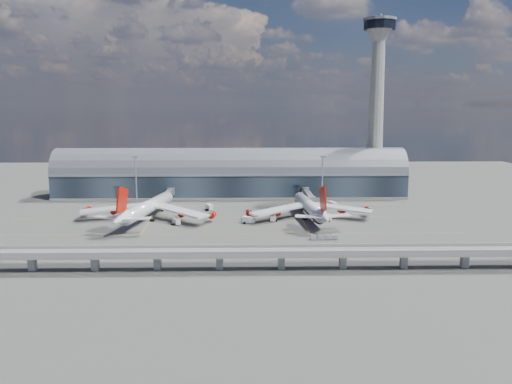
{
  "coord_description": "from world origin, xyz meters",
  "views": [
    {
      "loc": [
        8.34,
        -209.88,
        52.66
      ],
      "look_at": [
        13.22,
        10.0,
        14.0
      ],
      "focal_mm": 35.0,
      "sensor_mm": 36.0,
      "label": 1
    }
  ],
  "objects_px": {
    "cargo_train_0": "(127,251)",
    "cargo_train_2": "(324,237)",
    "airliner_left": "(147,208)",
    "service_truck_1": "(249,220)",
    "control_tower": "(376,106)",
    "floodlight_mast_left": "(136,179)",
    "airliner_right": "(310,208)",
    "service_truck_2": "(322,218)",
    "cargo_train_1": "(376,249)",
    "floodlight_mast_right": "(322,178)",
    "service_truck_0": "(176,221)",
    "service_truck_3": "(273,218)",
    "service_truck_4": "(332,204)",
    "service_truck_5": "(209,207)"
  },
  "relations": [
    {
      "from": "control_tower",
      "to": "cargo_train_0",
      "type": "relative_size",
      "value": 18.15
    },
    {
      "from": "floodlight_mast_right",
      "to": "cargo_train_1",
      "type": "xyz_separation_m",
      "value": [
        5.98,
        -91.17,
        -12.77
      ]
    },
    {
      "from": "floodlight_mast_right",
      "to": "airliner_right",
      "type": "relative_size",
      "value": 0.41
    },
    {
      "from": "service_truck_4",
      "to": "floodlight_mast_left",
      "type": "bearing_deg",
      "value": 150.44
    },
    {
      "from": "airliner_right",
      "to": "cargo_train_1",
      "type": "relative_size",
      "value": 6.26
    },
    {
      "from": "floodlight_mast_left",
      "to": "cargo_train_2",
      "type": "xyz_separation_m",
      "value": [
        89.48,
        -74.84,
        -12.66
      ]
    },
    {
      "from": "service_truck_1",
      "to": "service_truck_3",
      "type": "relative_size",
      "value": 0.92
    },
    {
      "from": "airliner_right",
      "to": "cargo_train_1",
      "type": "height_order",
      "value": "airliner_right"
    },
    {
      "from": "floodlight_mast_right",
      "to": "service_truck_2",
      "type": "height_order",
      "value": "floodlight_mast_right"
    },
    {
      "from": "service_truck_1",
      "to": "cargo_train_1",
      "type": "bearing_deg",
      "value": -118.09
    },
    {
      "from": "service_truck_1",
      "to": "service_truck_2",
      "type": "height_order",
      "value": "service_truck_1"
    },
    {
      "from": "service_truck_2",
      "to": "service_truck_3",
      "type": "relative_size",
      "value": 1.38
    },
    {
      "from": "floodlight_mast_left",
      "to": "service_truck_3",
      "type": "height_order",
      "value": "floodlight_mast_left"
    },
    {
      "from": "airliner_left",
      "to": "service_truck_5",
      "type": "height_order",
      "value": "airliner_left"
    },
    {
      "from": "control_tower",
      "to": "floodlight_mast_right",
      "type": "xyz_separation_m",
      "value": [
        -35.0,
        -28.0,
        -38.0
      ]
    },
    {
      "from": "cargo_train_2",
      "to": "service_truck_3",
      "type": "bearing_deg",
      "value": 30.21
    },
    {
      "from": "floodlight_mast_left",
      "to": "cargo_train_1",
      "type": "bearing_deg",
      "value": -40.7
    },
    {
      "from": "control_tower",
      "to": "service_truck_1",
      "type": "height_order",
      "value": "control_tower"
    },
    {
      "from": "service_truck_2",
      "to": "cargo_train_1",
      "type": "height_order",
      "value": "service_truck_2"
    },
    {
      "from": "floodlight_mast_left",
      "to": "service_truck_3",
      "type": "xyz_separation_m",
      "value": [
        71.25,
        -41.91,
        -12.14
      ]
    },
    {
      "from": "control_tower",
      "to": "service_truck_1",
      "type": "bearing_deg",
      "value": -135.21
    },
    {
      "from": "floodlight_mast_right",
      "to": "cargo_train_2",
      "type": "distance_m",
      "value": 76.64
    },
    {
      "from": "service_truck_4",
      "to": "cargo_train_2",
      "type": "height_order",
      "value": "service_truck_4"
    },
    {
      "from": "floodlight_mast_left",
      "to": "service_truck_4",
      "type": "xyz_separation_m",
      "value": [
        103.47,
        -12.56,
        -12.07
      ]
    },
    {
      "from": "service_truck_4",
      "to": "service_truck_2",
      "type": "bearing_deg",
      "value": -130.39
    },
    {
      "from": "service_truck_0",
      "to": "cargo_train_0",
      "type": "height_order",
      "value": "service_truck_0"
    },
    {
      "from": "service_truck_5",
      "to": "cargo_train_1",
      "type": "xyz_separation_m",
      "value": [
        65.74,
        -74.04,
        -0.57
      ]
    },
    {
      "from": "airliner_left",
      "to": "service_truck_1",
      "type": "distance_m",
      "value": 47.49
    },
    {
      "from": "service_truck_3",
      "to": "service_truck_4",
      "type": "relative_size",
      "value": 1.07
    },
    {
      "from": "cargo_train_2",
      "to": "floodlight_mast_right",
      "type": "bearing_deg",
      "value": -6.75
    },
    {
      "from": "service_truck_1",
      "to": "floodlight_mast_right",
      "type": "bearing_deg",
      "value": -24.84
    },
    {
      "from": "airliner_left",
      "to": "service_truck_1",
      "type": "bearing_deg",
      "value": 3.08
    },
    {
      "from": "floodlight_mast_right",
      "to": "service_truck_3",
      "type": "height_order",
      "value": "floodlight_mast_right"
    },
    {
      "from": "service_truck_0",
      "to": "airliner_right",
      "type": "bearing_deg",
      "value": -15.89
    },
    {
      "from": "cargo_train_2",
      "to": "floodlight_mast_left",
      "type": "bearing_deg",
      "value": 51.34
    },
    {
      "from": "service_truck_3",
      "to": "cargo_train_2",
      "type": "distance_m",
      "value": 37.65
    },
    {
      "from": "airliner_right",
      "to": "airliner_left",
      "type": "bearing_deg",
      "value": 175.91
    },
    {
      "from": "control_tower",
      "to": "service_truck_4",
      "type": "distance_m",
      "value": 71.74
    },
    {
      "from": "floodlight_mast_right",
      "to": "airliner_left",
      "type": "height_order",
      "value": "floodlight_mast_right"
    },
    {
      "from": "airliner_left",
      "to": "service_truck_5",
      "type": "relative_size",
      "value": 10.83
    },
    {
      "from": "service_truck_1",
      "to": "cargo_train_2",
      "type": "bearing_deg",
      "value": -117.71
    },
    {
      "from": "service_truck_2",
      "to": "floodlight_mast_left",
      "type": "bearing_deg",
      "value": 51.79
    },
    {
      "from": "control_tower",
      "to": "floodlight_mast_right",
      "type": "distance_m",
      "value": 58.76
    },
    {
      "from": "floodlight_mast_left",
      "to": "airliner_right",
      "type": "height_order",
      "value": "floodlight_mast_left"
    },
    {
      "from": "cargo_train_0",
      "to": "cargo_train_2",
      "type": "distance_m",
      "value": 75.52
    },
    {
      "from": "floodlight_mast_left",
      "to": "control_tower",
      "type": "bearing_deg",
      "value": 11.72
    },
    {
      "from": "service_truck_0",
      "to": "cargo_train_1",
      "type": "xyz_separation_m",
      "value": [
        78.48,
        -43.78,
        -0.53
      ]
    },
    {
      "from": "floodlight_mast_left",
      "to": "cargo_train_2",
      "type": "distance_m",
      "value": 117.34
    },
    {
      "from": "airliner_right",
      "to": "service_truck_0",
      "type": "distance_m",
      "value": 61.99
    },
    {
      "from": "service_truck_5",
      "to": "cargo_train_2",
      "type": "relative_size",
      "value": 0.56
    }
  ]
}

